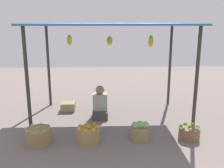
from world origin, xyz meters
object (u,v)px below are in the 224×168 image
at_px(basket_oranges, 88,135).
at_px(basket_green_apples, 189,133).
at_px(basket_cabbages, 140,131).
at_px(wooden_crate_near_vendor, 68,106).
at_px(vendor_person, 100,105).
at_px(basket_limes, 38,136).

bearing_deg(basket_oranges, basket_green_apples, 2.28).
bearing_deg(basket_cabbages, wooden_crate_near_vendor, 132.98).
bearing_deg(vendor_person, basket_oranges, -99.36).
bearing_deg(basket_cabbages, basket_limes, -177.68).
xyz_separation_m(basket_limes, basket_cabbages, (1.95, 0.08, 0.02)).
distance_m(basket_limes, basket_green_apples, 2.92).
relative_size(basket_cabbages, wooden_crate_near_vendor, 1.08).
height_order(vendor_person, wooden_crate_near_vendor, vendor_person).
bearing_deg(basket_limes, basket_oranges, -0.37).
relative_size(basket_limes, wooden_crate_near_vendor, 1.37).
xyz_separation_m(vendor_person, basket_cabbages, (0.79, -1.23, -0.13)).
bearing_deg(vendor_person, basket_limes, -131.53).
distance_m(basket_oranges, wooden_crate_near_vendor, 1.92).
distance_m(vendor_person, basket_limes, 1.76).
bearing_deg(vendor_person, basket_cabbages, -57.52).
height_order(basket_limes, wooden_crate_near_vendor, basket_limes).
bearing_deg(vendor_person, basket_green_apples, -35.16).
xyz_separation_m(basket_cabbages, wooden_crate_near_vendor, (-1.62, 1.74, -0.06)).
distance_m(basket_green_apples, wooden_crate_near_vendor, 3.12).
bearing_deg(wooden_crate_near_vendor, basket_cabbages, -47.02).
xyz_separation_m(basket_cabbages, basket_green_apples, (0.97, -0.01, -0.04)).
distance_m(basket_oranges, basket_cabbages, 1.01).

